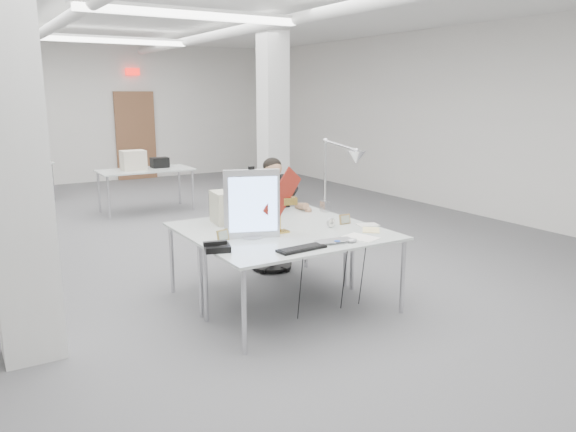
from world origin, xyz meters
The scene contains 22 objects.
room_shell centered at (0.04, 0.13, 1.69)m, with size 10.04×14.04×3.24m.
desk_main centered at (0.00, -2.50, 0.74)m, with size 1.80×0.90×0.03m, color silver.
desk_second centered at (0.00, -1.60, 0.74)m, with size 1.80×0.90×0.03m, color silver.
bg_desk_a centered at (0.20, 3.00, 0.74)m, with size 1.60×0.80×0.03m, color silver.
bg_desk_b centered at (-1.80, 5.20, 0.74)m, with size 1.60×0.80×0.03m, color silver.
office_chair centered at (0.46, -1.03, 0.54)m, with size 0.53×0.53×1.08m, color black, non-canonical shape.
seated_person centered at (0.46, -1.08, 0.90)m, with size 0.44×0.55×0.83m, color black, non-canonical shape.
monitor centered at (-0.39, -2.18, 1.07)m, with size 0.51×0.05×0.64m, color silver.
pennant centered at (-0.08, -2.21, 1.14)m, with size 0.50×0.01×0.21m, color maroon.
keyboard centered at (-0.22, -2.77, 0.77)m, with size 0.45×0.15×0.02m, color black.
laptop centered at (0.15, -2.78, 0.77)m, with size 0.35×0.23×0.03m, color #B7B7BC.
mouse centered at (0.30, -2.80, 0.77)m, with size 0.09×0.06×0.04m, color #B4B3B8.
bankers_lamp centered at (-0.07, -2.15, 0.92)m, with size 0.30×0.12×0.34m, color gold, non-canonical shape.
desk_phone centered at (-0.85, -2.42, 0.78)m, with size 0.21×0.19×0.05m, color black.
picture_frame_left centered at (-0.67, -2.14, 0.81)m, with size 0.13×0.01×0.10m, color #A08545.
picture_frame_right centered at (0.68, -2.18, 0.81)m, with size 0.13×0.01×0.10m, color #9C7943.
desk_clock centered at (0.47, -2.22, 0.81)m, with size 0.10×0.10×0.03m, color #ACACB1.
paper_stack_a centered at (0.47, -2.70, 0.76)m, with size 0.22×0.31×0.01m, color white.
paper_stack_b centered at (0.73, -2.53, 0.76)m, with size 0.16×0.23×0.01m, color #F0DA8F.
paper_stack_c centered at (0.85, -2.34, 0.76)m, with size 0.21×0.15×0.01m, color silver.
beige_monitor centered at (-0.30, -1.51, 0.92)m, with size 0.35×0.33×0.33m, color #B9B599.
architect_lamp centered at (0.85, -1.82, 1.18)m, with size 0.22×0.65×0.84m, color silver, non-canonical shape.
Camera 1 is at (-2.71, -6.66, 2.07)m, focal length 35.00 mm.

